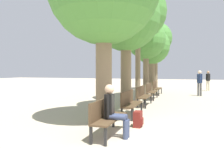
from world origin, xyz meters
TOP-DOWN VIEW (x-y plane):
  - ground_plane at (0.00, 0.00)m, footprint 80.00×80.00m
  - bench_row_0 at (-2.07, 0.13)m, footprint 0.44×1.72m
  - bench_row_1 at (-2.07, 2.68)m, footprint 0.44×1.72m
  - bench_row_2 at (-2.07, 5.23)m, footprint 0.44×1.72m
  - bench_row_3 at (-2.07, 7.79)m, footprint 0.44×1.72m
  - bench_row_4 at (-2.07, 10.34)m, footprint 0.44×1.72m
  - tree_row_1 at (-2.61, 4.10)m, footprint 2.99×2.99m
  - tree_row_2 at (-2.61, 6.63)m, footprint 3.12×3.12m
  - tree_row_3 at (-2.61, 9.22)m, footprint 2.58×2.58m
  - tree_row_4 at (-2.61, 11.69)m, footprint 2.78×2.78m
  - tree_row_5 at (-2.61, 14.27)m, footprint 2.82×2.82m
  - person_seated at (-1.83, 0.02)m, footprint 0.63×0.36m
  - backpack at (-1.45, 1.21)m, footprint 0.26×0.37m
  - pedestrian_near at (0.78, 10.38)m, footprint 0.35×0.30m
  - pedestrian_mid at (1.68, 14.63)m, footprint 0.34×0.28m

SIDE VIEW (x-z plane):
  - ground_plane at x=0.00m, z-range 0.00..0.00m
  - backpack at x=-1.45m, z-range 0.00..0.46m
  - bench_row_0 at x=-2.07m, z-range 0.07..1.01m
  - bench_row_1 at x=-2.07m, z-range 0.07..1.01m
  - bench_row_2 at x=-2.07m, z-range 0.07..1.01m
  - bench_row_3 at x=-2.07m, z-range 0.07..1.01m
  - bench_row_4 at x=-2.07m, z-range 0.07..1.01m
  - person_seated at x=-1.83m, z-range 0.04..1.37m
  - pedestrian_mid at x=1.68m, z-range 0.12..1.80m
  - pedestrian_near at x=0.78m, z-range 0.12..1.83m
  - tree_row_4 at x=-2.61m, z-range 1.03..6.01m
  - tree_row_3 at x=-2.61m, z-range 1.17..6.22m
  - tree_row_1 at x=-2.61m, z-range 1.21..6.74m
  - tree_row_5 at x=-2.61m, z-range 1.53..7.50m
  - tree_row_2 at x=-2.61m, z-range 1.64..8.10m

